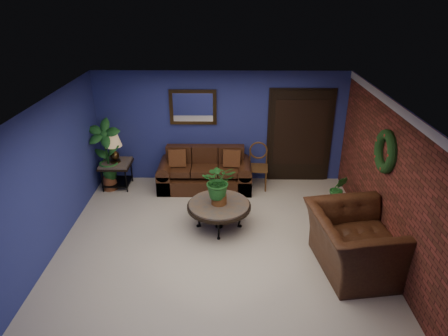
{
  "coord_description": "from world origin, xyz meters",
  "views": [
    {
      "loc": [
        0.17,
        -5.89,
        4.14
      ],
      "look_at": [
        0.09,
        0.55,
        1.16
      ],
      "focal_mm": 32.0,
      "sensor_mm": 36.0,
      "label": 1
    }
  ],
  "objects_px": {
    "end_table": "(116,168)",
    "armchair": "(355,243)",
    "table_lamp": "(113,145)",
    "side_chair": "(258,163)",
    "sofa": "(205,174)",
    "coffee_table": "(219,206)"
  },
  "relations": [
    {
      "from": "table_lamp",
      "to": "armchair",
      "type": "distance_m",
      "value": 5.27
    },
    {
      "from": "end_table",
      "to": "armchair",
      "type": "bearing_deg",
      "value": -31.91
    },
    {
      "from": "coffee_table",
      "to": "table_lamp",
      "type": "relative_size",
      "value": 1.92
    },
    {
      "from": "sofa",
      "to": "end_table",
      "type": "xyz_separation_m",
      "value": [
        -1.96,
        -0.03,
        0.16
      ]
    },
    {
      "from": "table_lamp",
      "to": "side_chair",
      "type": "bearing_deg",
      "value": 1.37
    },
    {
      "from": "end_table",
      "to": "side_chair",
      "type": "xyz_separation_m",
      "value": [
        3.12,
        0.07,
        0.11
      ]
    },
    {
      "from": "table_lamp",
      "to": "armchair",
      "type": "height_order",
      "value": "table_lamp"
    },
    {
      "from": "side_chair",
      "to": "armchair",
      "type": "relative_size",
      "value": 0.68
    },
    {
      "from": "sofa",
      "to": "table_lamp",
      "type": "bearing_deg",
      "value": -179.23
    },
    {
      "from": "end_table",
      "to": "side_chair",
      "type": "bearing_deg",
      "value": 1.37
    },
    {
      "from": "sofa",
      "to": "armchair",
      "type": "relative_size",
      "value": 1.37
    },
    {
      "from": "coffee_table",
      "to": "table_lamp",
      "type": "bearing_deg",
      "value": 144.98
    },
    {
      "from": "end_table",
      "to": "table_lamp",
      "type": "bearing_deg",
      "value": -18.43
    },
    {
      "from": "end_table",
      "to": "armchair",
      "type": "distance_m",
      "value": 5.24
    },
    {
      "from": "armchair",
      "to": "end_table",
      "type": "bearing_deg",
      "value": 49.72
    },
    {
      "from": "coffee_table",
      "to": "table_lamp",
      "type": "xyz_separation_m",
      "value": [
        -2.3,
        1.61,
        0.55
      ]
    },
    {
      "from": "end_table",
      "to": "coffee_table",
      "type": "bearing_deg",
      "value": -35.02
    },
    {
      "from": "sofa",
      "to": "table_lamp",
      "type": "xyz_separation_m",
      "value": [
        -1.96,
        -0.03,
        0.7
      ]
    },
    {
      "from": "side_chair",
      "to": "end_table",
      "type": "bearing_deg",
      "value": -173.92
    },
    {
      "from": "side_chair",
      "to": "sofa",
      "type": "bearing_deg",
      "value": -172.92
    },
    {
      "from": "end_table",
      "to": "side_chair",
      "type": "height_order",
      "value": "side_chair"
    },
    {
      "from": "sofa",
      "to": "armchair",
      "type": "xyz_separation_m",
      "value": [
        2.49,
        -2.8,
        0.18
      ]
    }
  ]
}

